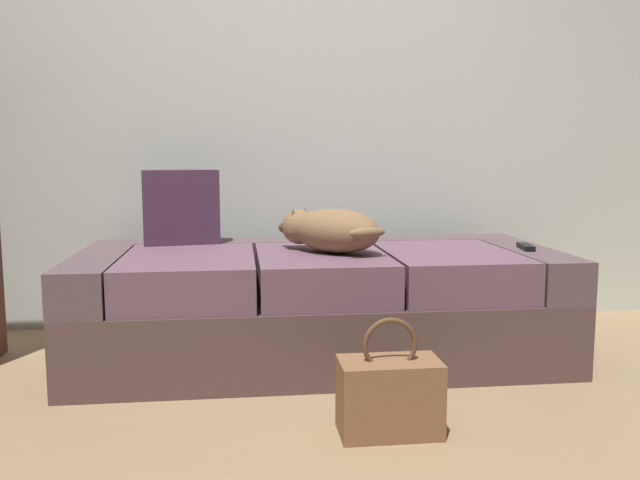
# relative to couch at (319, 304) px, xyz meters

# --- Properties ---
(ground_plane) EXTENTS (10.00, 10.00, 0.00)m
(ground_plane) POSITION_rel_couch_xyz_m (0.00, -1.08, -0.23)
(ground_plane) COLOR #967A54
(back_wall) EXTENTS (6.40, 0.10, 2.80)m
(back_wall) POSITION_rel_couch_xyz_m (0.00, 0.68, 1.17)
(back_wall) COLOR silver
(back_wall) RESTS_ON ground
(couch) EXTENTS (2.04, 0.94, 0.47)m
(couch) POSITION_rel_couch_xyz_m (0.00, 0.00, 0.00)
(couch) COLOR #513C39
(couch) RESTS_ON ground
(dog_tan) EXTENTS (0.47, 0.45, 0.19)m
(dog_tan) POSITION_rel_couch_xyz_m (0.04, -0.07, 0.33)
(dog_tan) COLOR brown
(dog_tan) RESTS_ON couch
(tv_remote) EXTENTS (0.07, 0.15, 0.02)m
(tv_remote) POSITION_rel_couch_xyz_m (0.90, -0.09, 0.25)
(tv_remote) COLOR black
(tv_remote) RESTS_ON couch
(throw_pillow) EXTENTS (0.35, 0.17, 0.34)m
(throw_pillow) POSITION_rel_couch_xyz_m (-0.60, 0.27, 0.41)
(throw_pillow) COLOR #442A3E
(throw_pillow) RESTS_ON couch
(handbag) EXTENTS (0.32, 0.18, 0.38)m
(handbag) POSITION_rel_couch_xyz_m (0.12, -0.84, -0.11)
(handbag) COLOR brown
(handbag) RESTS_ON ground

